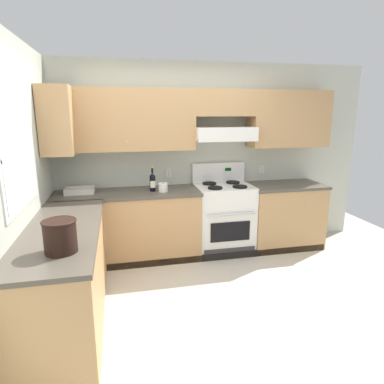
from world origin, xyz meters
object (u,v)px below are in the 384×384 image
object	(u,v)px
stove	(223,218)
bowl	(80,191)
bucket	(60,236)
wine_bottle	(153,181)
paper_towel_roll	(163,187)

from	to	relation	value
stove	bowl	size ratio (longest dim) A/B	3.43
stove	bucket	bearing A→B (deg)	-135.18
bowl	wine_bottle	bearing A→B (deg)	-5.47
wine_bottle	bowl	bearing A→B (deg)	174.53
bowl	bucket	size ratio (longest dim) A/B	1.44
bowl	bucket	world-z (taller)	bucket
stove	wine_bottle	distance (m)	1.12
stove	wine_bottle	world-z (taller)	wine_bottle
wine_bottle	bucket	distance (m)	1.96
stove	paper_towel_roll	bearing A→B (deg)	-173.64
stove	paper_towel_roll	distance (m)	0.98
wine_bottle	bucket	bearing A→B (deg)	-115.51
bowl	paper_towel_roll	world-z (taller)	paper_towel_roll
bucket	stove	bearing A→B (deg)	44.82
wine_bottle	paper_towel_roll	world-z (taller)	wine_bottle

